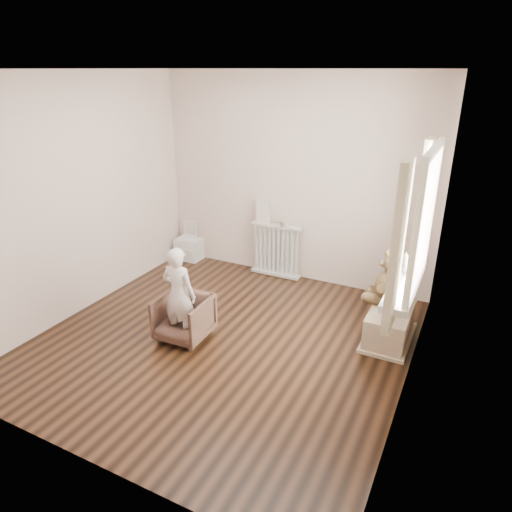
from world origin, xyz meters
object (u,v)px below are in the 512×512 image
at_px(toy_bench, 390,322).
at_px(plush_cat, 409,262).
at_px(toy_vanity, 189,241).
at_px(radiator, 276,249).
at_px(teddy_bear, 394,276).
at_px(armchair, 184,318).
at_px(child, 179,295).

relative_size(toy_bench, plush_cat, 3.00).
bearing_deg(toy_vanity, toy_bench, -15.78).
relative_size(radiator, teddy_bear, 1.25).
height_order(toy_vanity, armchair, toy_vanity).
relative_size(armchair, toy_bench, 0.69).
height_order(radiator, toy_bench, radiator).
distance_m(radiator, armchair, 1.84).
bearing_deg(plush_cat, armchair, -145.50).
bearing_deg(child, toy_bench, -154.60).
height_order(radiator, armchair, radiator).
xyz_separation_m(child, teddy_bear, (1.87, 1.08, 0.15)).
bearing_deg(radiator, toy_bench, -27.95).
bearing_deg(child, armchair, -91.64).
relative_size(toy_vanity, armchair, 1.11).
bearing_deg(toy_vanity, child, -57.65).
distance_m(radiator, child, 1.89).
height_order(child, teddy_bear, child).
distance_m(toy_bench, plush_cat, 0.86).
relative_size(toy_vanity, toy_bench, 0.77).
relative_size(child, toy_bench, 1.35).
xyz_separation_m(toy_bench, plush_cat, (0.14, -0.29, 0.80)).
bearing_deg(child, radiator, -98.13).
xyz_separation_m(armchair, plush_cat, (2.04, 0.64, 0.77)).
bearing_deg(toy_bench, radiator, 152.05).
relative_size(toy_bench, teddy_bear, 1.29).
xyz_separation_m(armchair, teddy_bear, (1.87, 1.03, 0.44)).
xyz_separation_m(radiator, toy_vanity, (-1.38, -0.03, -0.11)).
bearing_deg(child, plush_cat, -163.10).
height_order(armchair, toy_bench, armchair).
xyz_separation_m(toy_vanity, armchair, (1.17, -1.79, -0.04)).
bearing_deg(teddy_bear, armchair, -148.74).
xyz_separation_m(toy_vanity, teddy_bear, (3.03, -0.76, 0.40)).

